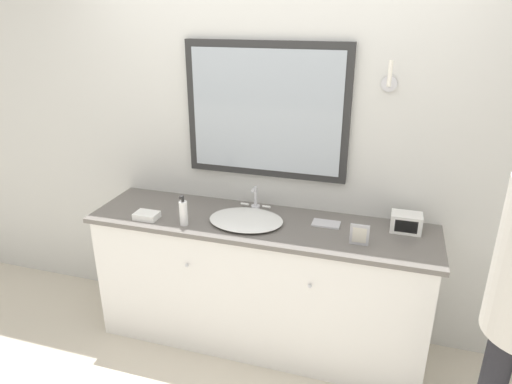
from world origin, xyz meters
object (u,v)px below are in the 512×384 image
sink_basin (246,219)px  appliance_box (406,223)px  picture_frame (359,235)px  soap_bottle (183,213)px

sink_basin → appliance_box: size_ratio=2.61×
appliance_box → sink_basin: bearing=-170.6°
appliance_box → picture_frame: bearing=-134.5°
appliance_box → picture_frame: size_ratio=1.44×
sink_basin → soap_bottle: 0.39m
soap_bottle → picture_frame: soap_bottle is taller
sink_basin → soap_bottle: soap_bottle is taller
soap_bottle → appliance_box: bearing=13.4°
sink_basin → soap_bottle: (-0.36, -0.15, 0.06)m
appliance_box → soap_bottle: bearing=-166.6°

